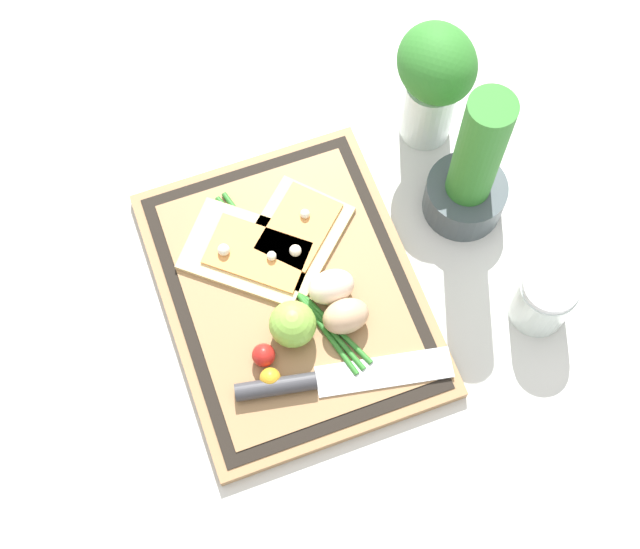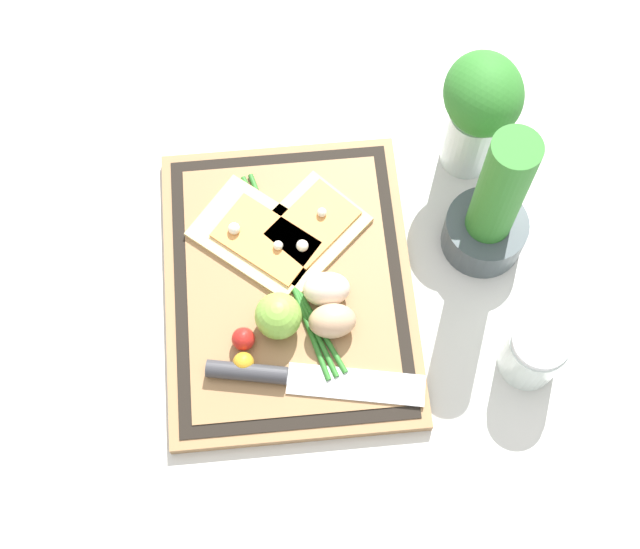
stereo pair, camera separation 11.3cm
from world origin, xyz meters
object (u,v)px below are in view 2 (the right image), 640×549
Objects in this scene: egg_brown at (333,321)px; egg_pink at (327,289)px; sauce_jar at (533,353)px; herb_glass at (480,109)px; knife at (280,376)px; cherry_tomato_red at (244,339)px; herb_pot at (493,213)px; pizza_slice_far at (309,229)px; pizza_slice_near at (260,237)px; lime at (279,316)px; cherry_tomato_yellow at (244,363)px.

egg_brown and egg_pink have the same top height.
herb_glass is (-0.30, -0.03, 0.08)m from sauce_jar.
cherry_tomato_red is at bearing -140.53° from knife.
knife is at bearing -33.41° from egg_pink.
sauce_jar is 0.45× the size of herb_glass.
pizza_slice_far is at bearing -96.95° from herb_pot.
pizza_slice_far is at bearing 94.48° from pizza_slice_near.
egg_pink is 0.12m from cherry_tomato_red.
herb_pot reaches higher than knife.
egg_pink is 0.07m from lime.
lime is (0.12, 0.02, 0.02)m from pizza_slice_near.
pizza_slice_near is 0.19m from knife.
cherry_tomato_red is at bearing -32.60° from pizza_slice_far.
cherry_tomato_yellow is (0.04, -0.11, -0.01)m from egg_brown.
lime is at bearing -21.03° from pizza_slice_far.
herb_glass is (-0.28, 0.32, 0.09)m from cherry_tomato_yellow.
pizza_slice_far is 6.03× the size of cherry_tomato_red.
pizza_slice_near is 0.33m from herb_glass.
herb_glass reaches higher than lime.
cherry_tomato_yellow is at bearing -49.08° from herb_glass.
lime is 0.07m from cherry_tomato_yellow.
lime is 0.37m from herb_glass.
herb_pot is at bearing 110.33° from cherry_tomato_red.
pizza_slice_far is 1.98× the size of sauce_jar.
lime is at bearing 137.07° from cherry_tomato_yellow.
pizza_slice_near is at bearing 168.46° from cherry_tomato_red.
cherry_tomato_yellow is (-0.02, -0.04, 0.01)m from knife.
cherry_tomato_yellow is (0.05, -0.05, -0.02)m from lime.
cherry_tomato_yellow is at bearing -3.44° from cherry_tomato_red.
cherry_tomato_red is (0.01, -0.11, -0.01)m from egg_brown.
cherry_tomato_red is 0.42m from herb_glass.
egg_brown is at bearing -104.86° from sauce_jar.
herb_pot reaches higher than cherry_tomato_yellow.
cherry_tomato_yellow is at bearing -93.70° from sauce_jar.
sauce_jar reaches higher than cherry_tomato_yellow.
egg_brown is at bearing -62.72° from herb_pot.
egg_brown is 0.24m from herb_pot.
egg_pink is (0.09, 0.08, 0.02)m from pizza_slice_near.
egg_pink is 0.24× the size of herb_pot.
egg_pink is 2.26× the size of cherry_tomato_yellow.
cherry_tomato_red is (0.15, -0.09, 0.01)m from pizza_slice_far.
pizza_slice_near is 0.16m from egg_brown.
egg_brown is 2.26× the size of cherry_tomato_yellow.
lime is (-0.01, -0.07, 0.01)m from egg_brown.
lime reaches higher than pizza_slice_far.
herb_glass is at bearing 132.68° from egg_pink.
lime reaches higher than pizza_slice_near.
lime reaches higher than knife.
cherry_tomato_yellow is (0.03, -0.00, -0.00)m from cherry_tomato_red.
cherry_tomato_red is at bearing 176.56° from cherry_tomato_yellow.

